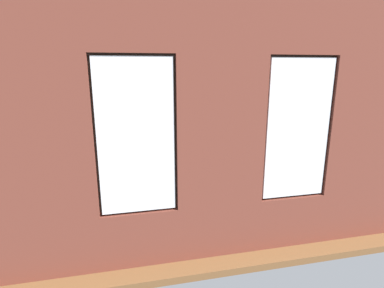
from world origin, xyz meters
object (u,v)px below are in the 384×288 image
at_px(cup_ceramic, 199,163).
at_px(potted_plant_corner_far_left, 363,179).
at_px(coffee_table, 192,166).
at_px(candle_jar, 182,161).
at_px(couch_left, 305,170).
at_px(potted_plant_between_couches, 299,180).
at_px(remote_black, 172,167).
at_px(potted_plant_near_tv, 47,193).
at_px(tv_flatscreen, 27,163).
at_px(potted_plant_beside_window_right, 61,216).
at_px(couch_by_window, 214,209).
at_px(remote_gray, 192,163).
at_px(papasan_chair, 165,149).
at_px(media_console, 31,194).

height_order(cup_ceramic, potted_plant_corner_far_left, potted_plant_corner_far_left).
relative_size(coffee_table, cup_ceramic, 16.21).
xyz_separation_m(coffee_table, cup_ceramic, (-0.12, 0.12, 0.10)).
relative_size(cup_ceramic, candle_jar, 0.85).
distance_m(couch_left, potted_plant_between_couches, 1.67).
bearing_deg(couch_left, remote_black, -98.01).
bearing_deg(potted_plant_between_couches, coffee_table, -53.50).
height_order(coffee_table, potted_plant_near_tv, potted_plant_near_tv).
bearing_deg(cup_ceramic, tv_flatscreen, 4.77).
relative_size(potted_plant_corner_far_left, potted_plant_beside_window_right, 1.75).
relative_size(couch_by_window, tv_flatscreen, 2.03).
relative_size(candle_jar, remote_black, 0.67).
bearing_deg(potted_plant_between_couches, candle_jar, -51.36).
bearing_deg(potted_plant_between_couches, potted_plant_beside_window_right, 2.17).
height_order(couch_by_window, remote_black, couch_by_window).
xyz_separation_m(couch_by_window, remote_gray, (-0.08, -1.93, 0.14)).
bearing_deg(tv_flatscreen, remote_gray, -172.85).
distance_m(couch_by_window, coffee_table, 1.93).
distance_m(potted_plant_corner_far_left, potted_plant_near_tv, 5.17).
xyz_separation_m(coffee_table, remote_gray, (-0.00, 0.00, 0.06)).
relative_size(couch_by_window, papasan_chair, 1.86).
distance_m(media_console, tv_flatscreen, 0.59).
distance_m(cup_ceramic, remote_black, 0.58).
height_order(remote_black, potted_plant_near_tv, potted_plant_near_tv).
distance_m(couch_by_window, potted_plant_near_tv, 2.59).
bearing_deg(remote_gray, potted_plant_beside_window_right, -15.15).
bearing_deg(cup_ceramic, potted_plant_corner_far_left, 141.58).
bearing_deg(couch_by_window, potted_plant_corner_far_left, 177.63).
bearing_deg(potted_plant_corner_far_left, candle_jar, -38.15).
xyz_separation_m(couch_left, candle_jar, (2.58, -0.70, 0.19)).
relative_size(cup_ceramic, papasan_chair, 0.09).
xyz_separation_m(couch_by_window, remote_black, (0.39, -1.81, 0.14)).
relative_size(candle_jar, potted_plant_between_couches, 0.09).
bearing_deg(couch_by_window, remote_gray, -92.30).
height_order(remote_black, media_console, remote_black).
bearing_deg(media_console, coffee_table, -172.80).
bearing_deg(potted_plant_corner_far_left, tv_flatscreen, -16.13).
distance_m(remote_gray, tv_flatscreen, 3.19).
bearing_deg(potted_plant_between_couches, remote_gray, -53.50).
bearing_deg(potted_plant_near_tv, coffee_table, -150.90).
xyz_separation_m(couch_left, papasan_chair, (2.80, -2.00, 0.11)).
relative_size(coffee_table, remote_gray, 9.14).
relative_size(candle_jar, potted_plant_corner_far_left, 0.08).
relative_size(tv_flatscreen, papasan_chair, 0.92).
relative_size(couch_by_window, potted_plant_near_tv, 2.08).
bearing_deg(potted_plant_near_tv, cup_ceramic, -154.01).
height_order(couch_by_window, papasan_chair, couch_by_window).
relative_size(media_console, potted_plant_near_tv, 1.22).
relative_size(media_console, potted_plant_between_couches, 0.98).
height_order(papasan_chair, potted_plant_near_tv, potted_plant_near_tv).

